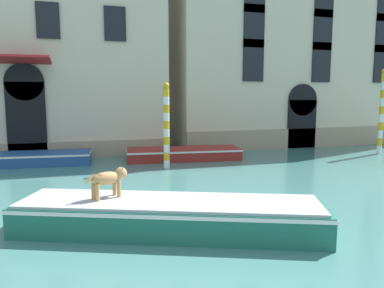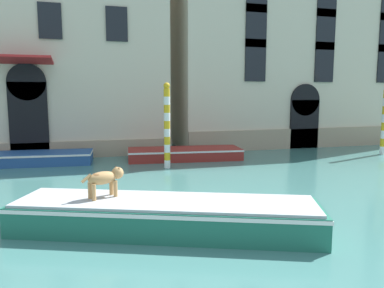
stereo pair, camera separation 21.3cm
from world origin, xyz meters
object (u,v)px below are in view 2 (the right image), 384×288
dog_on_deck (105,178)px  boat_moored_far (185,153)px  boat_moored_near_palazzo (34,158)px  boat_foreground (165,215)px  mooring_pole_0 (167,125)px

dog_on_deck → boat_moored_far: 9.15m
boat_moored_far → dog_on_deck: bearing=-109.9°
dog_on_deck → boat_moored_near_palazzo: bearing=83.6°
boat_foreground → boat_moored_near_palazzo: (-3.88, 9.40, -0.11)m
boat_foreground → mooring_pole_0: mooring_pole_0 is taller
boat_foreground → dog_on_deck: (-1.24, 0.62, 0.78)m
boat_foreground → mooring_pole_0: bearing=99.5°
dog_on_deck → boat_moored_near_palazzo: dog_on_deck is taller
boat_moored_far → boat_foreground: bearing=-101.2°
boat_foreground → mooring_pole_0: (1.54, 7.04, 1.38)m
boat_moored_far → mooring_pole_0: size_ratio=1.54×
mooring_pole_0 → dog_on_deck: bearing=-113.5°
boat_moored_far → mooring_pole_0: bearing=-118.1°
boat_foreground → boat_moored_near_palazzo: 10.17m
mooring_pole_0 → boat_moored_near_palazzo: bearing=156.5°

